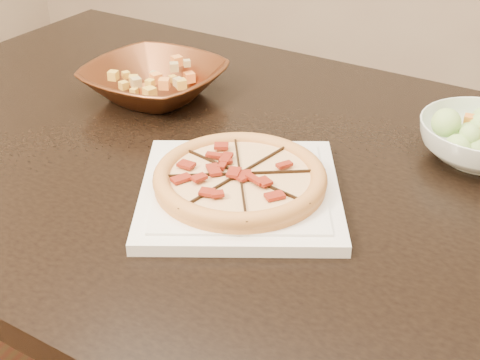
{
  "coord_description": "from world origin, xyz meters",
  "views": [
    {
      "loc": [
        0.4,
        -0.83,
        1.28
      ],
      "look_at": [
        0.06,
        -0.07,
        0.78
      ],
      "focal_mm": 50.0,
      "sensor_mm": 36.0,
      "label": 1
    }
  ],
  "objects_px": {
    "pizza": "(240,178)",
    "bronze_bowl": "(154,82)",
    "dining_table": "(226,199)",
    "plate": "(240,191)"
  },
  "relations": [
    {
      "from": "dining_table",
      "to": "bronze_bowl",
      "type": "height_order",
      "value": "bronze_bowl"
    },
    {
      "from": "bronze_bowl",
      "to": "plate",
      "type": "bearing_deg",
      "value": -41.52
    },
    {
      "from": "pizza",
      "to": "dining_table",
      "type": "bearing_deg",
      "value": 123.44
    },
    {
      "from": "pizza",
      "to": "bronze_bowl",
      "type": "bearing_deg",
      "value": 138.48
    },
    {
      "from": "dining_table",
      "to": "plate",
      "type": "relative_size",
      "value": 4.18
    },
    {
      "from": "dining_table",
      "to": "pizza",
      "type": "relative_size",
      "value": 6.27
    },
    {
      "from": "plate",
      "to": "bronze_bowl",
      "type": "xyz_separation_m",
      "value": [
        -0.3,
        0.26,
        0.02
      ]
    },
    {
      "from": "dining_table",
      "to": "pizza",
      "type": "xyz_separation_m",
      "value": [
        0.08,
        -0.12,
        0.13
      ]
    },
    {
      "from": "pizza",
      "to": "bronze_bowl",
      "type": "relative_size",
      "value": 0.99
    },
    {
      "from": "dining_table",
      "to": "pizza",
      "type": "distance_m",
      "value": 0.19
    }
  ]
}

